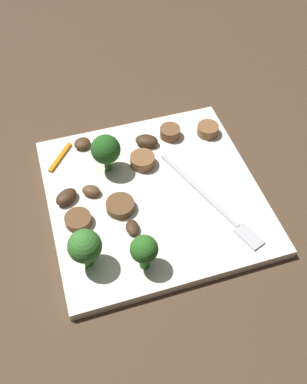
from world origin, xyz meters
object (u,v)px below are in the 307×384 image
plate (154,195)px  pepper_strip_0 (60,157)px  broccoli_floret_0 (106,150)px  mushroom_3 (82,143)px  sausage_slice_1 (78,220)px  sausage_slice_0 (208,130)px  sausage_slice_4 (143,160)px  sausage_slice_2 (170,132)px  broccoli_floret_1 (85,247)px  mushroom_1 (66,197)px  mushroom_2 (132,228)px  mushroom_4 (147,141)px  fork (215,205)px  broccoli_floret_2 (144,250)px  sausage_slice_3 (120,206)px  mushroom_0 (91,191)px

plate → pepper_strip_0: bearing=-131.9°
broccoli_floret_0 → mushroom_3: (-0.05, -0.02, -0.03)m
sausage_slice_1 → sausage_slice_0: bearing=115.6°
plate → sausage_slice_4: bearing=179.6°
sausage_slice_2 → sausage_slice_0: bearing=78.8°
plate → broccoli_floret_1: (0.08, -0.10, 0.04)m
sausage_slice_4 → pepper_strip_0: bearing=-112.5°
sausage_slice_4 → mushroom_1: size_ratio=1.10×
plate → sausage_slice_1: sausage_slice_1 is taller
mushroom_2 → mushroom_4: 0.14m
broccoli_floret_1 → sausage_slice_0: 0.26m
fork → mushroom_2: 0.11m
mushroom_1 → mushroom_2: size_ratio=1.35×
broccoli_floret_0 → pepper_strip_0: bearing=-122.8°
sausage_slice_2 → sausage_slice_4: (0.04, -0.05, -0.00)m
mushroom_1 → sausage_slice_4: bearing=105.9°
sausage_slice_4 → mushroom_4: bearing=155.4°
broccoli_floret_0 → sausage_slice_2: (-0.03, 0.10, -0.03)m
broccoli_floret_0 → sausage_slice_0: size_ratio=1.86×
fork → sausage_slice_1: bearing=-118.9°
plate → sausage_slice_1: size_ratio=8.25×
sausage_slice_2 → mushroom_1: sausage_slice_2 is taller
broccoli_floret_2 → sausage_slice_3: (-0.08, -0.01, -0.03)m
sausage_slice_2 → sausage_slice_4: same height
sausage_slice_0 → mushroom_3: bearing=-98.7°
plate → mushroom_4: 0.09m
sausage_slice_1 → sausage_slice_3: 0.05m
plate → broccoli_floret_2: 0.11m
plate → sausage_slice_4: sausage_slice_4 is taller
mushroom_3 → fork: bearing=42.5°
broccoli_floret_2 → sausage_slice_0: (-0.18, 0.15, -0.02)m
sausage_slice_3 → mushroom_1: bearing=-117.9°
broccoli_floret_0 → plate: bearing=39.6°
sausage_slice_0 → mushroom_1: 0.22m
mushroom_2 → mushroom_3: bearing=-169.1°
plate → mushroom_2: (0.05, -0.04, 0.01)m
sausage_slice_3 → mushroom_4: size_ratio=1.11×
sausage_slice_3 → sausage_slice_4: sausage_slice_4 is taller
broccoli_floret_2 → mushroom_1: size_ratio=1.67×
broccoli_floret_1 → sausage_slice_4: 0.16m
sausage_slice_4 → broccoli_floret_2: bearing=-15.4°
sausage_slice_1 → mushroom_4: 0.15m
plate → sausage_slice_2: sausage_slice_2 is taller
mushroom_4 → pepper_strip_0: bearing=-94.3°
plate → broccoli_floret_2: broccoli_floret_2 is taller
fork → sausage_slice_3: 0.12m
mushroom_0 → broccoli_floret_0: bearing=139.9°
pepper_strip_0 → sausage_slice_0: bearing=86.3°
mushroom_2 → plate: bearing=139.4°
fork → pepper_strip_0: bearing=-149.1°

